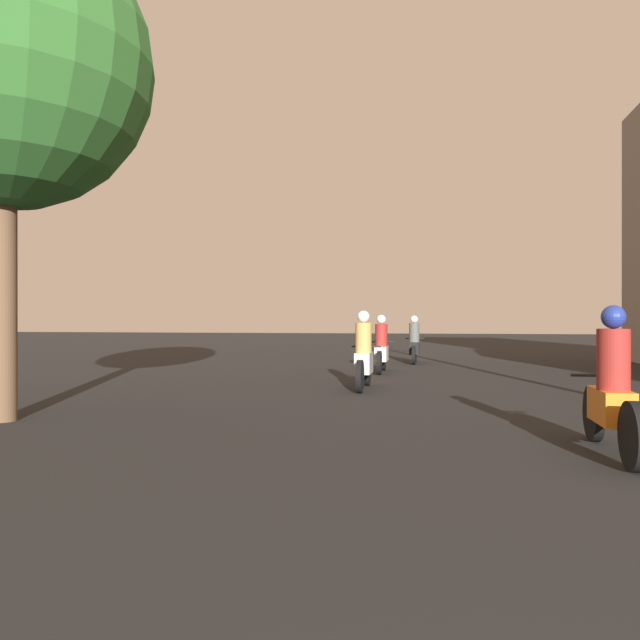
{
  "coord_description": "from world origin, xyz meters",
  "views": [
    {
      "loc": [
        -0.23,
        -0.0,
        1.39
      ],
      "look_at": [
        -3.48,
        17.7,
        1.36
      ],
      "focal_mm": 35.0,
      "sensor_mm": 36.0,
      "label": 1
    }
  ],
  "objects_px": {
    "motorcycle_silver": "(364,357)",
    "street_tree": "(3,63)",
    "motorcycle_orange": "(612,395)",
    "motorcycle_white": "(381,349)",
    "motorcycle_black": "(414,344)"
  },
  "relations": [
    {
      "from": "motorcycle_silver",
      "to": "street_tree",
      "type": "xyz_separation_m",
      "value": [
        -4.41,
        -4.72,
        4.26
      ]
    },
    {
      "from": "motorcycle_white",
      "to": "motorcycle_black",
      "type": "xyz_separation_m",
      "value": [
        0.73,
        3.65,
        -0.01
      ]
    },
    {
      "from": "motorcycle_silver",
      "to": "street_tree",
      "type": "distance_m",
      "value": 7.74
    },
    {
      "from": "motorcycle_orange",
      "to": "motorcycle_silver",
      "type": "relative_size",
      "value": 1.06
    },
    {
      "from": "motorcycle_orange",
      "to": "motorcycle_black",
      "type": "height_order",
      "value": "motorcycle_orange"
    },
    {
      "from": "motorcycle_orange",
      "to": "motorcycle_white",
      "type": "height_order",
      "value": "motorcycle_orange"
    },
    {
      "from": "motorcycle_silver",
      "to": "street_tree",
      "type": "height_order",
      "value": "street_tree"
    },
    {
      "from": "motorcycle_white",
      "to": "street_tree",
      "type": "relative_size",
      "value": 0.28
    },
    {
      "from": "motorcycle_silver",
      "to": "street_tree",
      "type": "relative_size",
      "value": 0.28
    },
    {
      "from": "motorcycle_white",
      "to": "street_tree",
      "type": "height_order",
      "value": "street_tree"
    },
    {
      "from": "motorcycle_black",
      "to": "street_tree",
      "type": "xyz_separation_m",
      "value": [
        -5.17,
        -12.29,
        4.29
      ]
    },
    {
      "from": "motorcycle_orange",
      "to": "motorcycle_white",
      "type": "relative_size",
      "value": 1.08
    },
    {
      "from": "motorcycle_orange",
      "to": "street_tree",
      "type": "height_order",
      "value": "street_tree"
    },
    {
      "from": "street_tree",
      "to": "motorcycle_silver",
      "type": "bearing_deg",
      "value": 46.94
    },
    {
      "from": "motorcycle_orange",
      "to": "motorcycle_white",
      "type": "bearing_deg",
      "value": 99.23
    }
  ]
}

